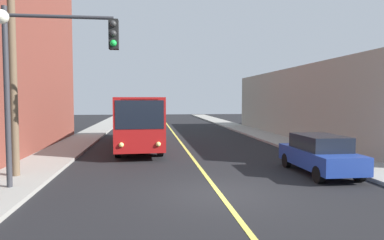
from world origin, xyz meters
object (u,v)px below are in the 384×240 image
object	(u,v)px
parked_car_blue	(320,154)
fire_hydrant	(342,152)
traffic_signal_left_corner	(54,63)
city_bus	(138,119)
utility_pole_near	(11,21)

from	to	relation	value
parked_car_blue	fire_hydrant	size ratio (longest dim) A/B	5.25
parked_car_blue	traffic_signal_left_corner	size ratio (longest dim) A/B	0.73
city_bus	utility_pole_near	xyz separation A→B (m)	(-4.41, -8.92, 4.22)
utility_pole_near	fire_hydrant	distance (m)	15.31
fire_hydrant	parked_car_blue	bearing A→B (deg)	-138.03
fire_hydrant	utility_pole_near	bearing A→B (deg)	-174.51
city_bus	utility_pole_near	distance (m)	10.81
utility_pole_near	fire_hydrant	bearing A→B (deg)	5.49
utility_pole_near	fire_hydrant	world-z (taller)	utility_pole_near
parked_car_blue	fire_hydrant	distance (m)	2.86
city_bus	traffic_signal_left_corner	distance (m)	11.29
city_bus	fire_hydrant	xyz separation A→B (m)	(9.83, -7.55, -1.23)
city_bus	traffic_signal_left_corner	xyz separation A→B (m)	(-2.43, -10.74, 2.49)
utility_pole_near	traffic_signal_left_corner	size ratio (longest dim) A/B	1.79
city_bus	parked_car_blue	bearing A→B (deg)	-50.80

